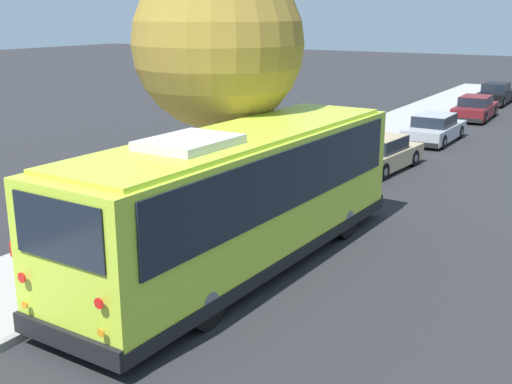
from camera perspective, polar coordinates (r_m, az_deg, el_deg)
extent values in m
plane|color=#28282B|center=(16.05, 1.15, -4.85)|extent=(160.00, 160.00, 0.00)
cube|color=#A3A099|center=(17.72, -7.77, -2.74)|extent=(80.00, 3.33, 0.15)
cube|color=gray|center=(16.74, -3.11, -3.72)|extent=(80.00, 0.14, 0.15)
cube|color=#BCDB38|center=(14.33, -1.17, -0.43)|extent=(10.34, 2.85, 2.74)
cube|color=black|center=(14.72, -1.15, -5.04)|extent=(10.39, 2.90, 0.28)
cube|color=black|center=(14.18, -1.19, 1.90)|extent=(9.51, 2.91, 1.31)
cube|color=black|center=(18.58, 7.79, 5.05)|extent=(0.10, 2.19, 1.37)
cube|color=black|center=(10.46, -17.25, -3.31)|extent=(0.10, 2.01, 1.05)
cube|color=black|center=(18.47, 7.86, 6.98)|extent=(0.10, 1.80, 0.22)
cube|color=#BCDB38|center=(14.00, -1.20, 5.13)|extent=(9.70, 2.59, 0.10)
cube|color=silver|center=(12.53, -5.92, 4.36)|extent=(1.93, 1.48, 0.20)
cube|color=black|center=(19.01, 7.63, -0.25)|extent=(0.19, 2.52, 0.36)
cube|color=black|center=(11.18, -16.56, -12.55)|extent=(0.19, 2.52, 0.36)
cylinder|color=red|center=(11.42, -20.10, -7.17)|extent=(0.04, 0.18, 0.18)
cylinder|color=orange|center=(11.61, -19.87, -9.42)|extent=(0.03, 0.14, 0.14)
cylinder|color=red|center=(10.13, -13.80, -9.60)|extent=(0.04, 0.18, 0.18)
cylinder|color=orange|center=(10.34, -13.62, -12.08)|extent=(0.03, 0.14, 0.14)
cube|color=white|center=(19.36, 5.48, 0.64)|extent=(0.05, 0.32, 0.18)
cube|color=white|center=(18.68, 10.03, -0.09)|extent=(0.05, 0.32, 0.18)
cube|color=black|center=(18.87, 3.49, 6.14)|extent=(0.06, 0.10, 0.24)
cylinder|color=black|center=(17.67, 1.41, -1.17)|extent=(1.03, 0.33, 1.02)
cylinder|color=slate|center=(17.67, 1.41, -1.17)|extent=(0.47, 0.34, 0.46)
cylinder|color=black|center=(16.68, 7.85, -2.34)|extent=(1.03, 0.33, 1.02)
cylinder|color=slate|center=(16.68, 7.85, -2.34)|extent=(0.47, 0.34, 0.46)
cylinder|color=black|center=(13.29, -12.17, -7.35)|extent=(1.03, 0.33, 1.02)
cylinder|color=slate|center=(13.29, -12.17, -7.35)|extent=(0.47, 0.34, 0.46)
cylinder|color=black|center=(11.94, -4.57, -9.74)|extent=(1.03, 0.33, 1.02)
cylinder|color=slate|center=(11.94, -4.57, -9.74)|extent=(0.47, 0.34, 0.46)
cube|color=tan|center=(24.11, 11.01, 3.01)|extent=(4.37, 2.01, 0.62)
cube|color=black|center=(23.90, 10.96, 4.24)|extent=(2.13, 1.59, 0.48)
cube|color=tan|center=(23.85, 10.99, 4.81)|extent=(2.04, 1.55, 0.05)
cube|color=black|center=(26.07, 13.00, 3.37)|extent=(0.22, 1.60, 0.20)
cube|color=black|center=(22.28, 8.62, 1.53)|extent=(0.22, 1.60, 0.20)
cylinder|color=black|center=(25.64, 10.76, 3.42)|extent=(0.64, 0.25, 0.62)
cylinder|color=slate|center=(25.64, 10.76, 3.42)|extent=(0.30, 0.24, 0.28)
cylinder|color=black|center=(25.06, 13.85, 2.96)|extent=(0.64, 0.25, 0.62)
cylinder|color=slate|center=(25.06, 13.85, 2.96)|extent=(0.30, 0.24, 0.28)
cylinder|color=black|center=(23.29, 7.91, 2.32)|extent=(0.64, 0.25, 0.62)
cylinder|color=slate|center=(23.29, 7.91, 2.32)|extent=(0.30, 0.24, 0.28)
cylinder|color=black|center=(22.65, 11.24, 1.79)|extent=(0.64, 0.25, 0.62)
cylinder|color=slate|center=(22.65, 11.24, 1.79)|extent=(0.30, 0.24, 0.28)
cube|color=#A8AAAF|center=(30.10, 15.56, 5.19)|extent=(4.33, 1.82, 0.60)
cube|color=black|center=(29.91, 15.58, 6.17)|extent=(2.06, 1.54, 0.48)
cube|color=#A8AAAF|center=(29.87, 15.61, 6.63)|extent=(1.98, 1.50, 0.05)
cube|color=black|center=(32.19, 16.67, 5.39)|extent=(0.11, 1.68, 0.20)
cube|color=black|center=(28.09, 14.24, 4.15)|extent=(0.11, 1.68, 0.20)
cylinder|color=black|center=(31.63, 14.89, 5.44)|extent=(0.61, 0.21, 0.60)
cylinder|color=slate|center=(31.63, 14.89, 5.44)|extent=(0.27, 0.22, 0.27)
cylinder|color=black|center=(31.21, 17.67, 5.10)|extent=(0.61, 0.21, 0.60)
cylinder|color=slate|center=(31.21, 17.67, 5.10)|extent=(0.27, 0.22, 0.27)
cylinder|color=black|center=(29.09, 13.26, 4.69)|extent=(0.61, 0.21, 0.60)
cylinder|color=slate|center=(29.09, 13.26, 4.69)|extent=(0.27, 0.22, 0.27)
cylinder|color=black|center=(28.63, 16.27, 4.31)|extent=(0.61, 0.21, 0.60)
cylinder|color=slate|center=(28.63, 16.27, 4.31)|extent=(0.27, 0.22, 0.27)
cube|color=maroon|center=(37.31, 18.90, 6.86)|extent=(4.49, 1.80, 0.61)
cube|color=black|center=(37.12, 18.94, 7.67)|extent=(2.14, 1.51, 0.48)
cube|color=maroon|center=(37.09, 18.97, 8.04)|extent=(2.05, 1.47, 0.05)
cube|color=black|center=(39.53, 19.52, 6.96)|extent=(0.12, 1.64, 0.20)
cube|color=black|center=(35.16, 18.14, 6.10)|extent=(0.12, 1.64, 0.20)
cylinder|color=black|center=(38.84, 18.17, 7.02)|extent=(0.62, 0.21, 0.62)
cylinder|color=slate|center=(38.84, 18.17, 7.02)|extent=(0.28, 0.23, 0.28)
cylinder|color=black|center=(38.57, 20.42, 6.76)|extent=(0.62, 0.21, 0.62)
cylinder|color=slate|center=(38.57, 20.42, 6.76)|extent=(0.28, 0.23, 0.28)
cylinder|color=black|center=(36.12, 17.23, 6.49)|extent=(0.62, 0.21, 0.62)
cylinder|color=slate|center=(36.12, 17.23, 6.49)|extent=(0.28, 0.23, 0.28)
cylinder|color=black|center=(35.83, 19.64, 6.22)|extent=(0.62, 0.21, 0.62)
cylinder|color=slate|center=(35.83, 19.64, 6.22)|extent=(0.28, 0.23, 0.28)
cube|color=black|center=(44.11, 20.51, 7.99)|extent=(4.54, 1.64, 0.65)
cube|color=black|center=(43.93, 20.55, 8.70)|extent=(2.15, 1.41, 0.48)
cube|color=black|center=(43.90, 20.58, 9.01)|extent=(2.07, 1.38, 0.05)
cube|color=black|center=(46.37, 21.02, 7.99)|extent=(0.09, 1.58, 0.20)
cube|color=black|center=(41.90, 19.89, 7.38)|extent=(0.09, 1.58, 0.20)
cylinder|color=black|center=(45.66, 19.92, 8.07)|extent=(0.66, 0.20, 0.66)
cylinder|color=slate|center=(45.66, 19.92, 8.07)|extent=(0.30, 0.22, 0.30)
cylinder|color=black|center=(45.40, 21.75, 7.86)|extent=(0.66, 0.20, 0.66)
cylinder|color=slate|center=(45.40, 21.75, 7.86)|extent=(0.30, 0.22, 0.30)
cylinder|color=black|center=(42.87, 19.16, 7.71)|extent=(0.66, 0.20, 0.66)
cylinder|color=slate|center=(42.87, 19.16, 7.71)|extent=(0.30, 0.22, 0.30)
cylinder|color=black|center=(42.60, 21.10, 7.48)|extent=(0.66, 0.20, 0.66)
cylinder|color=slate|center=(42.60, 21.10, 7.48)|extent=(0.30, 0.22, 0.30)
cylinder|color=brown|center=(17.88, -3.22, 2.91)|extent=(0.36, 0.36, 3.07)
sphere|color=olive|center=(17.46, -3.38, 13.01)|extent=(4.58, 4.58, 4.58)
cylinder|color=gray|center=(12.61, -20.36, -8.07)|extent=(0.06, 0.06, 1.22)
cube|color=red|center=(12.34, -20.69, -4.87)|extent=(0.02, 0.22, 0.28)
cylinder|color=gray|center=(13.82, -13.90, -5.24)|extent=(0.06, 0.06, 1.31)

